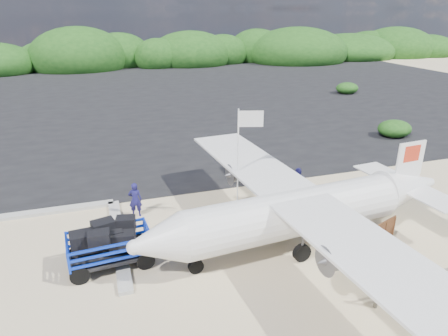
% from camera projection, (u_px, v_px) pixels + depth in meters
% --- Properties ---
extents(ground, '(160.00, 160.00, 0.00)m').
position_uv_depth(ground, '(235.00, 242.00, 16.27)').
color(ground, beige).
extents(asphalt_apron, '(90.00, 50.00, 0.04)m').
position_uv_depth(asphalt_apron, '(143.00, 97.00, 42.78)').
color(asphalt_apron, '#B2B2B2').
rests_on(asphalt_apron, ground).
extents(vegetation_band, '(124.00, 8.00, 4.40)m').
position_uv_depth(vegetation_band, '(123.00, 67.00, 64.88)').
color(vegetation_band, '#B2B2B2').
rests_on(vegetation_band, ground).
extents(baggage_cart, '(3.31, 2.05, 1.59)m').
position_uv_depth(baggage_cart, '(112.00, 265.00, 14.76)').
color(baggage_cart, '#0D32CC').
rests_on(baggage_cart, ground).
extents(flagpole, '(1.10, 0.69, 5.10)m').
position_uv_depth(flagpole, '(237.00, 220.00, 17.93)').
color(flagpole, white).
rests_on(flagpole, ground).
extents(signboard, '(1.41, 0.63, 1.20)m').
position_uv_depth(signboard, '(382.00, 246.00, 15.96)').
color(signboard, '#522E17').
rests_on(signboard, ground).
extents(crew_a, '(0.68, 0.53, 1.64)m').
position_uv_depth(crew_a, '(135.00, 200.00, 18.01)').
color(crew_a, '#171652').
rests_on(crew_a, ground).
extents(crew_b, '(0.96, 0.87, 1.60)m').
position_uv_depth(crew_b, '(263.00, 187.00, 19.38)').
color(crew_b, '#171652').
rests_on(crew_b, ground).
extents(crew_c, '(1.14, 0.66, 1.82)m').
position_uv_depth(crew_c, '(298.00, 185.00, 19.24)').
color(crew_c, '#171652').
rests_on(crew_c, ground).
extents(aircraft_large, '(17.19, 17.19, 4.79)m').
position_uv_depth(aircraft_large, '(307.00, 101.00, 40.97)').
color(aircraft_large, '#B2B2B2').
rests_on(aircraft_large, ground).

